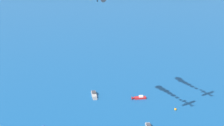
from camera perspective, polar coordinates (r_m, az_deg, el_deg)
name	(u,v)px	position (r m, az deg, el deg)	size (l,w,h in m)	color
motorboat_far_stbd	(94,95)	(178.87, -2.92, -5.29)	(2.99, 9.17, 2.62)	#9E9993
motorboat_trailing	(138,98)	(176.98, 4.29, -5.67)	(7.32, 2.19, 2.10)	#B21E1E
marker_buoy	(175,109)	(168.58, 10.31, -7.44)	(1.10, 1.10, 2.10)	orange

